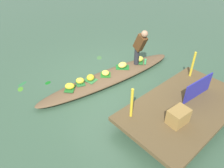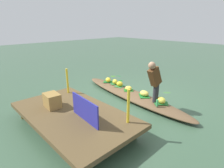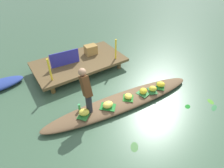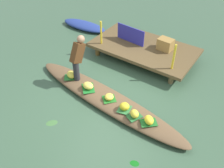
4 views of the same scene
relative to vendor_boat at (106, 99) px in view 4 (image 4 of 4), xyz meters
name	(u,v)px [view 4 (image 4 of 4)]	position (x,y,z in m)	size (l,w,h in m)	color
canal_water	(106,102)	(0.00, 0.00, -0.11)	(40.00, 40.00, 0.00)	#3A5840
dock_platform	(144,48)	(-0.23, 2.37, 0.22)	(3.20, 1.80, 0.39)	brown
vendor_boat	(106,99)	(0.00, 0.00, 0.00)	(4.74, 0.76, 0.21)	brown
moored_boat	(84,26)	(-3.05, 2.85, 0.01)	(1.85, 0.64, 0.23)	navy
leaf_mat_0	(124,109)	(0.65, -0.14, 0.11)	(0.33, 0.29, 0.01)	#347C3F
banana_bunch_0	(125,106)	(0.65, -0.14, 0.20)	(0.23, 0.22, 0.18)	gold
leaf_mat_1	(149,122)	(1.32, -0.19, 0.11)	(0.36, 0.25, 0.01)	#206927
banana_bunch_1	(149,120)	(1.32, -0.19, 0.19)	(0.26, 0.19, 0.17)	yellow
leaf_mat_2	(134,116)	(0.96, -0.21, 0.11)	(0.32, 0.24, 0.01)	#276731
banana_bunch_2	(135,114)	(0.96, -0.21, 0.20)	(0.23, 0.18, 0.17)	yellow
leaf_mat_3	(71,77)	(-1.20, 0.07, 0.11)	(0.38, 0.27, 0.01)	#23682A
banana_bunch_3	(71,75)	(-1.20, 0.07, 0.20)	(0.27, 0.21, 0.18)	yellow
leaf_mat_4	(109,99)	(0.15, -0.06, 0.11)	(0.31, 0.30, 0.01)	#237323
banana_bunch_4	(109,97)	(0.15, -0.06, 0.18)	(0.22, 0.23, 0.14)	yellow
leaf_mat_5	(88,88)	(-0.53, -0.03, 0.11)	(0.41, 0.30, 0.01)	#1C6F27
banana_bunch_5	(88,86)	(-0.53, -0.03, 0.19)	(0.30, 0.23, 0.17)	#E8D151
vendor_person	(78,56)	(-1.01, 0.20, 0.80)	(0.23, 0.49, 1.21)	#28282D
water_bottle	(76,70)	(-1.22, 0.31, 0.20)	(0.07, 0.07, 0.19)	#42AF60
market_banner	(131,35)	(-0.73, 2.37, 0.54)	(1.00, 0.03, 0.51)	#292A94
railing_post_west	(101,33)	(-1.43, 1.77, 0.66)	(0.06, 0.06, 0.75)	yellow
railing_post_east	(174,57)	(0.97, 1.77, 0.66)	(0.06, 0.06, 0.75)	yellow
produce_crate	(165,44)	(0.37, 2.57, 0.46)	(0.44, 0.32, 0.35)	olive
drifting_plant_1	(52,123)	(-0.61, -1.30, -0.10)	(0.27, 0.18, 0.01)	#406F38
drifting_plant_3	(134,163)	(1.53, -1.13, -0.10)	(0.19, 0.14, 0.01)	#116817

